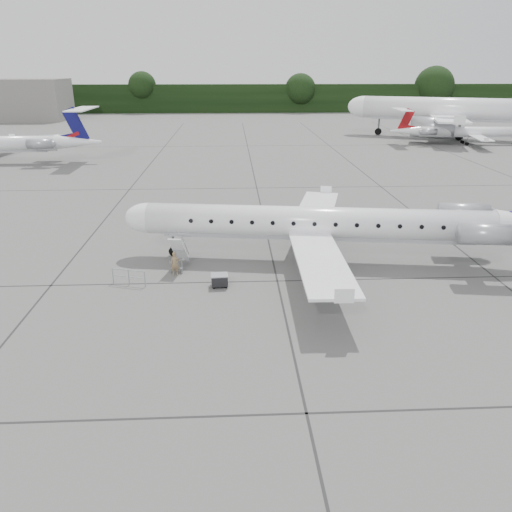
{
  "coord_description": "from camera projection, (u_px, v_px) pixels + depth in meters",
  "views": [
    {
      "loc": [
        -7.96,
        -25.22,
        12.82
      ],
      "look_at": [
        -6.61,
        2.42,
        2.3
      ],
      "focal_mm": 35.0,
      "sensor_mm": 36.0,
      "label": 1
    }
  ],
  "objects": [
    {
      "name": "airstair",
      "position": [
        179.0,
        251.0,
        33.55
      ],
      "size": [
        1.15,
        2.3,
        2.43
      ],
      "primitive_type": null,
      "rotation": [
        0.0,
        0.0,
        -0.14
      ],
      "color": "white",
      "rests_on": "ground"
    },
    {
      "name": "main_regional_jet",
      "position": [
        317.0,
        207.0,
        33.9
      ],
      "size": [
        32.95,
        25.76,
        7.75
      ],
      "primitive_type": null,
      "rotation": [
        0.0,
        0.0,
        -0.14
      ],
      "color": "white",
      "rests_on": "ground"
    },
    {
      "name": "bg_narrowbody",
      "position": [
        452.0,
        98.0,
        93.43
      ],
      "size": [
        49.54,
        43.3,
        14.82
      ],
      "primitive_type": null,
      "rotation": [
        0.0,
        0.0,
        -0.39
      ],
      "color": "white",
      "rests_on": "ground"
    },
    {
      "name": "ground",
      "position": [
        374.0,
        307.0,
        28.47
      ],
      "size": [
        320.0,
        320.0,
        0.0
      ],
      "primitive_type": "plane",
      "color": "slate",
      "rests_on": "ground"
    },
    {
      "name": "treeline",
      "position": [
        257.0,
        98.0,
        148.41
      ],
      "size": [
        260.0,
        4.0,
        8.0
      ],
      "primitive_type": "cube",
      "color": "black",
      "rests_on": "ground"
    },
    {
      "name": "safety_railing",
      "position": [
        129.0,
        278.0,
        31.13
      ],
      "size": [
        2.13,
        0.72,
        1.0
      ],
      "primitive_type": null,
      "rotation": [
        0.0,
        0.0,
        -0.3
      ],
      "color": "#95989D",
      "rests_on": "ground"
    },
    {
      "name": "bg_regional_right",
      "position": [
        472.0,
        127.0,
        86.73
      ],
      "size": [
        24.13,
        18.02,
        6.09
      ],
      "primitive_type": null,
      "rotation": [
        0.0,
        0.0,
        3.08
      ],
      "color": "white",
      "rests_on": "ground"
    },
    {
      "name": "baggage_cart",
      "position": [
        220.0,
        280.0,
        30.93
      ],
      "size": [
        1.05,
        0.88,
        0.87
      ],
      "primitive_type": null,
      "rotation": [
        0.0,
        0.0,
        0.07
      ],
      "color": "black",
      "rests_on": "ground"
    },
    {
      "name": "passenger",
      "position": [
        175.0,
        264.0,
        32.54
      ],
      "size": [
        0.58,
        0.39,
        1.57
      ],
      "primitive_type": "imported",
      "rotation": [
        0.0,
        0.0,
        -0.02
      ],
      "color": "olive",
      "rests_on": "ground"
    }
  ]
}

